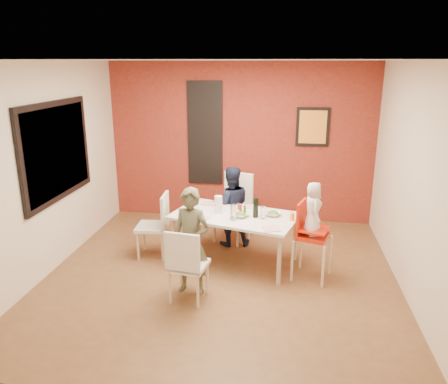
# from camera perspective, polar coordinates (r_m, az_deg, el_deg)

# --- Properties ---
(ground) EXTENTS (4.50, 4.50, 0.00)m
(ground) POSITION_cam_1_polar(r_m,az_deg,el_deg) (5.81, -0.43, -10.82)
(ground) COLOR brown
(ground) RESTS_ON ground
(ceiling) EXTENTS (4.50, 4.50, 0.02)m
(ceiling) POSITION_cam_1_polar(r_m,az_deg,el_deg) (5.15, -0.49, 16.86)
(ceiling) COLOR white
(ceiling) RESTS_ON wall_back
(wall_back) EXTENTS (4.50, 0.02, 2.70)m
(wall_back) POSITION_cam_1_polar(r_m,az_deg,el_deg) (7.50, 2.13, 6.46)
(wall_back) COLOR beige
(wall_back) RESTS_ON ground
(wall_front) EXTENTS (4.50, 0.02, 2.70)m
(wall_front) POSITION_cam_1_polar(r_m,az_deg,el_deg) (3.24, -6.48, -7.82)
(wall_front) COLOR beige
(wall_front) RESTS_ON ground
(wall_left) EXTENTS (0.02, 4.50, 2.70)m
(wall_left) POSITION_cam_1_polar(r_m,az_deg,el_deg) (6.07, -21.97, 2.77)
(wall_left) COLOR beige
(wall_left) RESTS_ON ground
(wall_right) EXTENTS (0.02, 4.50, 2.70)m
(wall_right) POSITION_cam_1_polar(r_m,az_deg,el_deg) (5.47, 23.54, 1.15)
(wall_right) COLOR beige
(wall_right) RESTS_ON ground
(brick_accent_wall) EXTENTS (4.50, 0.02, 2.70)m
(brick_accent_wall) POSITION_cam_1_polar(r_m,az_deg,el_deg) (7.49, 2.11, 6.43)
(brick_accent_wall) COLOR maroon
(brick_accent_wall) RESTS_ON ground
(picture_window_frame) EXTENTS (0.05, 1.70, 1.30)m
(picture_window_frame) POSITION_cam_1_polar(r_m,az_deg,el_deg) (6.19, -21.03, 5.02)
(picture_window_frame) COLOR black
(picture_window_frame) RESTS_ON wall_left
(picture_window_pane) EXTENTS (0.02, 1.55, 1.15)m
(picture_window_pane) POSITION_cam_1_polar(r_m,az_deg,el_deg) (6.18, -20.91, 5.02)
(picture_window_pane) COLOR black
(picture_window_pane) RESTS_ON wall_left
(glassblock_strip) EXTENTS (0.55, 0.03, 1.70)m
(glassblock_strip) POSITION_cam_1_polar(r_m,az_deg,el_deg) (7.53, -2.47, 7.65)
(glassblock_strip) COLOR silver
(glassblock_strip) RESTS_ON wall_back
(glassblock_surround) EXTENTS (0.60, 0.03, 1.76)m
(glassblock_surround) POSITION_cam_1_polar(r_m,az_deg,el_deg) (7.53, -2.48, 7.64)
(glassblock_surround) COLOR black
(glassblock_surround) RESTS_ON wall_back
(art_print_frame) EXTENTS (0.54, 0.03, 0.64)m
(art_print_frame) POSITION_cam_1_polar(r_m,az_deg,el_deg) (7.39, 11.51, 8.33)
(art_print_frame) COLOR black
(art_print_frame) RESTS_ON wall_back
(art_print_canvas) EXTENTS (0.44, 0.01, 0.54)m
(art_print_canvas) POSITION_cam_1_polar(r_m,az_deg,el_deg) (7.37, 11.52, 8.31)
(art_print_canvas) COLOR gold
(art_print_canvas) RESTS_ON wall_back
(dining_table) EXTENTS (1.84, 1.33, 0.69)m
(dining_table) POSITION_cam_1_polar(r_m,az_deg,el_deg) (5.96, 1.45, -3.52)
(dining_table) COLOR white
(dining_table) RESTS_ON ground
(chair_near) EXTENTS (0.47, 0.47, 0.89)m
(chair_near) POSITION_cam_1_polar(r_m,az_deg,el_deg) (5.03, -4.99, -9.14)
(chair_near) COLOR silver
(chair_near) RESTS_ON ground
(chair_far) EXTENTS (0.62, 0.62, 1.04)m
(chair_far) POSITION_cam_1_polar(r_m,az_deg,el_deg) (6.76, 1.43, -1.43)
(chair_far) COLOR white
(chair_far) RESTS_ON ground
(chair_left) EXTENTS (0.46, 0.46, 0.92)m
(chair_left) POSITION_cam_1_polar(r_m,az_deg,el_deg) (6.24, -8.66, -3.87)
(chair_left) COLOR silver
(chair_left) RESTS_ON ground
(high_chair) EXTENTS (0.53, 0.53, 1.01)m
(high_chair) POSITION_cam_1_polar(r_m,az_deg,el_deg) (5.64, 11.09, -5.27)
(high_chair) COLOR red
(high_chair) RESTS_ON ground
(child_near) EXTENTS (0.54, 0.42, 1.30)m
(child_near) POSITION_cam_1_polar(r_m,az_deg,el_deg) (5.18, -4.32, -6.49)
(child_near) COLOR #505039
(child_near) RESTS_ON ground
(child_far) EXTENTS (0.68, 0.59, 1.22)m
(child_far) POSITION_cam_1_polar(r_m,az_deg,el_deg) (6.52, 0.89, -1.88)
(child_far) COLOR black
(child_far) RESTS_ON ground
(toddler) EXTENTS (0.28, 0.37, 0.68)m
(toddler) POSITION_cam_1_polar(r_m,az_deg,el_deg) (5.51, 11.55, -2.17)
(toddler) COLOR silver
(toddler) RESTS_ON high_chair
(plate_near_left) EXTENTS (0.25, 0.25, 0.01)m
(plate_near_left) POSITION_cam_1_polar(r_m,az_deg,el_deg) (5.79, -3.14, -3.45)
(plate_near_left) COLOR white
(plate_near_left) RESTS_ON dining_table
(plate_far_mid) EXTENTS (0.23, 0.23, 0.01)m
(plate_far_mid) POSITION_cam_1_polar(r_m,az_deg,el_deg) (6.24, 3.42, -1.92)
(plate_far_mid) COLOR white
(plate_far_mid) RESTS_ON dining_table
(plate_near_right) EXTENTS (0.25, 0.25, 0.01)m
(plate_near_right) POSITION_cam_1_polar(r_m,az_deg,el_deg) (5.46, 6.21, -4.80)
(plate_near_right) COLOR white
(plate_near_right) RESTS_ON dining_table
(plate_far_left) EXTENTS (0.24, 0.24, 0.01)m
(plate_far_left) POSITION_cam_1_polar(r_m,az_deg,el_deg) (6.36, -1.98, -1.53)
(plate_far_left) COLOR silver
(plate_far_left) RESTS_ON dining_table
(salad_bowl_a) EXTENTS (0.28, 0.28, 0.05)m
(salad_bowl_a) POSITION_cam_1_polar(r_m,az_deg,el_deg) (5.85, 2.17, -3.00)
(salad_bowl_a) COLOR white
(salad_bowl_a) RESTS_ON dining_table
(salad_bowl_b) EXTENTS (0.25, 0.25, 0.05)m
(salad_bowl_b) POSITION_cam_1_polar(r_m,az_deg,el_deg) (5.92, 6.41, -2.86)
(salad_bowl_b) COLOR white
(salad_bowl_b) RESTS_ON dining_table
(wine_bottle) EXTENTS (0.07, 0.07, 0.27)m
(wine_bottle) POSITION_cam_1_polar(r_m,az_deg,el_deg) (5.80, 4.16, -2.07)
(wine_bottle) COLOR black
(wine_bottle) RESTS_ON dining_table
(wine_glass_a) EXTENTS (0.07, 0.07, 0.21)m
(wine_glass_a) POSITION_cam_1_polar(r_m,az_deg,el_deg) (5.70, 1.19, -2.68)
(wine_glass_a) COLOR silver
(wine_glass_a) RESTS_ON dining_table
(wine_glass_b) EXTENTS (0.06, 0.06, 0.18)m
(wine_glass_b) POSITION_cam_1_polar(r_m,az_deg,el_deg) (5.78, 5.13, -2.66)
(wine_glass_b) COLOR white
(wine_glass_b) RESTS_ON dining_table
(paper_towel_roll) EXTENTS (0.11, 0.11, 0.24)m
(paper_towel_roll) POSITION_cam_1_polar(r_m,az_deg,el_deg) (5.96, -0.73, -1.64)
(paper_towel_roll) COLOR white
(paper_towel_roll) RESTS_ON dining_table
(condiment_red) EXTENTS (0.04, 0.04, 0.14)m
(condiment_red) POSITION_cam_1_polar(r_m,az_deg,el_deg) (5.92, 2.18, -2.31)
(condiment_red) COLOR red
(condiment_red) RESTS_ON dining_table
(condiment_green) EXTENTS (0.04, 0.04, 0.14)m
(condiment_green) POSITION_cam_1_polar(r_m,az_deg,el_deg) (5.89, 2.73, -2.40)
(condiment_green) COLOR #276822
(condiment_green) RESTS_ON dining_table
(condiment_brown) EXTENTS (0.03, 0.03, 0.13)m
(condiment_brown) POSITION_cam_1_polar(r_m,az_deg,el_deg) (5.98, 1.90, -2.15)
(condiment_brown) COLOR brown
(condiment_brown) RESTS_ON dining_table
(sippy_cup) EXTENTS (0.06, 0.06, 0.10)m
(sippy_cup) POSITION_cam_1_polar(r_m,az_deg,el_deg) (5.77, 8.87, -3.20)
(sippy_cup) COLOR orange
(sippy_cup) RESTS_ON dining_table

